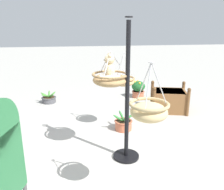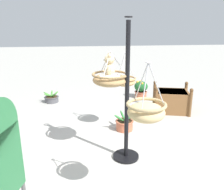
{
  "view_description": "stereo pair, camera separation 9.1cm",
  "coord_description": "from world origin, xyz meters",
  "px_view_note": "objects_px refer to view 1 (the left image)",
  "views": [
    {
      "loc": [
        -3.69,
        0.57,
        2.2
      ],
      "look_at": [
        -0.03,
        0.02,
        1.07
      ],
      "focal_mm": 37.76,
      "sensor_mm": 36.0,
      "label": 1
    },
    {
      "loc": [
        -3.71,
        0.48,
        2.2
      ],
      "look_at": [
        -0.03,
        0.02,
        1.07
      ],
      "focal_mm": 37.76,
      "sensor_mm": 36.0,
      "label": 2
    }
  ],
  "objects_px": {
    "hanging_basket_with_teddy": "(110,79)",
    "hanging_basket_right_low": "(123,81)",
    "potted_plant_flowering_red": "(123,124)",
    "potted_plant_tall_leafy": "(138,89)",
    "potted_plant_bushy_green": "(49,99)",
    "display_sign_board": "(6,154)",
    "display_pole_central": "(127,119)",
    "wooden_planter_box": "(169,100)",
    "teddy_bear": "(109,68)",
    "hanging_basket_left_high": "(149,111)"
  },
  "relations": [
    {
      "from": "hanging_basket_left_high",
      "to": "wooden_planter_box",
      "type": "xyz_separation_m",
      "value": [
        3.21,
        -1.56,
        -1.0
      ]
    },
    {
      "from": "display_pole_central",
      "to": "hanging_basket_with_teddy",
      "type": "xyz_separation_m",
      "value": [
        0.15,
        0.25,
        0.65
      ]
    },
    {
      "from": "hanging_basket_with_teddy",
      "to": "potted_plant_flowering_red",
      "type": "relative_size",
      "value": 1.12
    },
    {
      "from": "potted_plant_bushy_green",
      "to": "display_sign_board",
      "type": "xyz_separation_m",
      "value": [
        -4.32,
        -0.07,
        0.77
      ]
    },
    {
      "from": "display_pole_central",
      "to": "potted_plant_bushy_green",
      "type": "bearing_deg",
      "value": 27.04
    },
    {
      "from": "hanging_basket_right_low",
      "to": "wooden_planter_box",
      "type": "distance_m",
      "value": 1.88
    },
    {
      "from": "hanging_basket_right_low",
      "to": "potted_plant_flowering_red",
      "type": "distance_m",
      "value": 0.94
    },
    {
      "from": "potted_plant_flowering_red",
      "to": "display_sign_board",
      "type": "height_order",
      "value": "display_sign_board"
    },
    {
      "from": "teddy_bear",
      "to": "potted_plant_tall_leafy",
      "type": "xyz_separation_m",
      "value": [
        3.13,
        -1.33,
        -1.26
      ]
    },
    {
      "from": "teddy_bear",
      "to": "potted_plant_bushy_green",
      "type": "relative_size",
      "value": 0.89
    },
    {
      "from": "teddy_bear",
      "to": "hanging_basket_left_high",
      "type": "relative_size",
      "value": 0.61
    },
    {
      "from": "teddy_bear",
      "to": "hanging_basket_left_high",
      "type": "xyz_separation_m",
      "value": [
        -1.31,
        -0.26,
        -0.24
      ]
    },
    {
      "from": "hanging_basket_left_high",
      "to": "potted_plant_tall_leafy",
      "type": "distance_m",
      "value": 4.68
    },
    {
      "from": "hanging_basket_with_teddy",
      "to": "display_sign_board",
      "type": "relative_size",
      "value": 0.39
    },
    {
      "from": "display_pole_central",
      "to": "potted_plant_bushy_green",
      "type": "xyz_separation_m",
      "value": [
        3.16,
        1.61,
        -0.59
      ]
    },
    {
      "from": "hanging_basket_right_low",
      "to": "potted_plant_bushy_green",
      "type": "relative_size",
      "value": 1.5
    },
    {
      "from": "hanging_basket_left_high",
      "to": "potted_plant_flowering_red",
      "type": "bearing_deg",
      "value": -4.34
    },
    {
      "from": "hanging_basket_with_teddy",
      "to": "hanging_basket_right_low",
      "type": "xyz_separation_m",
      "value": [
        0.92,
        -0.4,
        -0.27
      ]
    },
    {
      "from": "potted_plant_flowering_red",
      "to": "potted_plant_bushy_green",
      "type": "xyz_separation_m",
      "value": [
        2.09,
        1.78,
        -0.03
      ]
    },
    {
      "from": "teddy_bear",
      "to": "potted_plant_flowering_red",
      "type": "distance_m",
      "value": 1.72
    },
    {
      "from": "potted_plant_flowering_red",
      "to": "potted_plant_bushy_green",
      "type": "height_order",
      "value": "potted_plant_flowering_red"
    },
    {
      "from": "wooden_planter_box",
      "to": "potted_plant_tall_leafy",
      "type": "bearing_deg",
      "value": 21.91
    },
    {
      "from": "hanging_basket_right_low",
      "to": "display_sign_board",
      "type": "height_order",
      "value": "hanging_basket_right_low"
    },
    {
      "from": "teddy_bear",
      "to": "wooden_planter_box",
      "type": "bearing_deg",
      "value": -43.89
    },
    {
      "from": "potted_plant_tall_leafy",
      "to": "display_sign_board",
      "type": "xyz_separation_m",
      "value": [
        -4.44,
        2.6,
        0.62
      ]
    },
    {
      "from": "hanging_basket_with_teddy",
      "to": "wooden_planter_box",
      "type": "xyz_separation_m",
      "value": [
        1.9,
        -1.8,
        -1.06
      ]
    },
    {
      "from": "potted_plant_flowering_red",
      "to": "hanging_basket_left_high",
      "type": "bearing_deg",
      "value": 175.66
    },
    {
      "from": "potted_plant_flowering_red",
      "to": "display_sign_board",
      "type": "xyz_separation_m",
      "value": [
        -2.24,
        1.7,
        0.75
      ]
    },
    {
      "from": "potted_plant_flowering_red",
      "to": "potted_plant_tall_leafy",
      "type": "relative_size",
      "value": 0.97
    },
    {
      "from": "hanging_basket_with_teddy",
      "to": "hanging_basket_left_high",
      "type": "xyz_separation_m",
      "value": [
        -1.31,
        -0.24,
        -0.06
      ]
    },
    {
      "from": "hanging_basket_left_high",
      "to": "potted_plant_tall_leafy",
      "type": "bearing_deg",
      "value": -13.49
    },
    {
      "from": "display_pole_central",
      "to": "hanging_basket_right_low",
      "type": "relative_size",
      "value": 3.41
    },
    {
      "from": "hanging_basket_with_teddy",
      "to": "hanging_basket_right_low",
      "type": "height_order",
      "value": "hanging_basket_with_teddy"
    },
    {
      "from": "potted_plant_flowering_red",
      "to": "potted_plant_bushy_green",
      "type": "relative_size",
      "value": 1.17
    },
    {
      "from": "display_sign_board",
      "to": "display_pole_central",
      "type": "bearing_deg",
      "value": -52.95
    },
    {
      "from": "hanging_basket_right_low",
      "to": "wooden_planter_box",
      "type": "xyz_separation_m",
      "value": [
        0.98,
        -1.4,
        -0.79
      ]
    },
    {
      "from": "hanging_basket_left_high",
      "to": "potted_plant_bushy_green",
      "type": "distance_m",
      "value": 4.76
    },
    {
      "from": "potted_plant_flowering_red",
      "to": "display_sign_board",
      "type": "distance_m",
      "value": 2.91
    },
    {
      "from": "hanging_basket_right_low",
      "to": "potted_plant_tall_leafy",
      "type": "height_order",
      "value": "hanging_basket_right_low"
    },
    {
      "from": "potted_plant_tall_leafy",
      "to": "display_sign_board",
      "type": "height_order",
      "value": "display_sign_board"
    },
    {
      "from": "teddy_bear",
      "to": "display_sign_board",
      "type": "relative_size",
      "value": 0.27
    },
    {
      "from": "display_pole_central",
      "to": "hanging_basket_with_teddy",
      "type": "height_order",
      "value": "display_pole_central"
    },
    {
      "from": "hanging_basket_left_high",
      "to": "potted_plant_bushy_green",
      "type": "height_order",
      "value": "hanging_basket_left_high"
    },
    {
      "from": "hanging_basket_left_high",
      "to": "potted_plant_flowering_red",
      "type": "distance_m",
      "value": 2.52
    },
    {
      "from": "potted_plant_tall_leafy",
      "to": "display_pole_central",
      "type": "bearing_deg",
      "value": 162.13
    },
    {
      "from": "potted_plant_flowering_red",
      "to": "display_sign_board",
      "type": "bearing_deg",
      "value": 142.74
    },
    {
      "from": "wooden_planter_box",
      "to": "display_sign_board",
      "type": "xyz_separation_m",
      "value": [
        -3.21,
        3.09,
        0.59
      ]
    },
    {
      "from": "teddy_bear",
      "to": "potted_plant_flowering_red",
      "type": "xyz_separation_m",
      "value": [
        0.92,
        -0.43,
        -1.39
      ]
    },
    {
      "from": "display_pole_central",
      "to": "hanging_basket_left_high",
      "type": "distance_m",
      "value": 1.3
    },
    {
      "from": "display_pole_central",
      "to": "hanging_basket_right_low",
      "type": "xyz_separation_m",
      "value": [
        1.07,
        -0.15,
        0.38
      ]
    }
  ]
}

